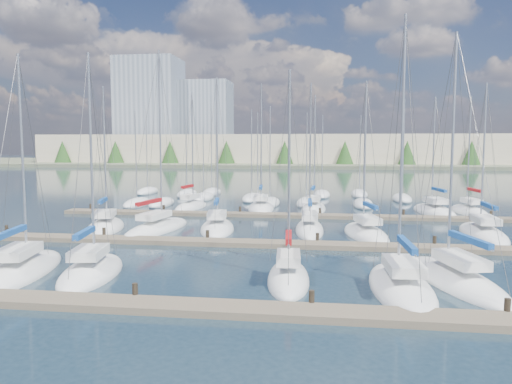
# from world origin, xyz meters

# --- Properties ---
(ground) EXTENTS (400.00, 400.00, 0.00)m
(ground) POSITION_xyz_m (0.00, 60.00, 0.00)
(ground) COLOR #1E303C
(ground) RESTS_ON ground
(dock_near) EXTENTS (44.00, 1.93, 1.10)m
(dock_near) POSITION_xyz_m (0.00, 2.01, 0.15)
(dock_near) COLOR #6B5E4C
(dock_near) RESTS_ON ground
(dock_mid) EXTENTS (44.00, 1.93, 1.10)m
(dock_mid) POSITION_xyz_m (0.00, 16.01, 0.15)
(dock_mid) COLOR #6B5E4C
(dock_mid) RESTS_ON ground
(dock_far) EXTENTS (44.00, 1.93, 1.10)m
(dock_far) POSITION_xyz_m (0.00, 30.01, 0.15)
(dock_far) COLOR #6B5E4C
(dock_far) RESTS_ON ground
(sailboat_e) EXTENTS (3.27, 9.06, 14.11)m
(sailboat_e) POSITION_xyz_m (8.25, 6.32, 0.18)
(sailboat_e) COLOR white
(sailboat_e) RESTS_ON ground
(sailboat_m) EXTENTS (2.91, 9.12, 12.59)m
(sailboat_m) POSITION_xyz_m (16.70, 22.05, 0.17)
(sailboat_m) COLOR white
(sailboat_m) RESTS_ON ground
(sailboat_h) EXTENTS (4.67, 7.95, 12.68)m
(sailboat_h) POSITION_xyz_m (-13.79, 21.03, 0.18)
(sailboat_h) COLOR white
(sailboat_h) RESTS_ON ground
(sailboat_c) EXTENTS (4.07, 7.96, 12.78)m
(sailboat_c) POSITION_xyz_m (-8.09, 6.91, 0.18)
(sailboat_c) COLOR white
(sailboat_c) RESTS_ON ground
(sailboat_o) EXTENTS (3.54, 7.88, 14.33)m
(sailboat_o) POSITION_xyz_m (-2.43, 35.17, 0.19)
(sailboat_o) COLOR white
(sailboat_o) RESTS_ON ground
(sailboat_p) EXTENTS (2.96, 7.75, 13.04)m
(sailboat_p) POSITION_xyz_m (3.26, 35.17, 0.19)
(sailboat_p) COLOR white
(sailboat_p) RESTS_ON ground
(sailboat_b) EXTENTS (4.58, 9.74, 12.81)m
(sailboat_b) POSITION_xyz_m (-12.07, 6.67, 0.17)
(sailboat_b) COLOR white
(sailboat_b) RESTS_ON ground
(sailboat_i) EXTENTS (4.31, 9.96, 15.50)m
(sailboat_i) POSITION_xyz_m (-9.21, 20.83, 0.19)
(sailboat_i) COLOR white
(sailboat_i) RESTS_ON ground
(sailboat_f) EXTENTS (4.97, 9.96, 13.57)m
(sailboat_f) POSITION_xyz_m (11.21, 8.06, 0.18)
(sailboat_f) COLOR white
(sailboat_f) RESTS_ON ground
(sailboat_j) EXTENTS (4.06, 8.24, 13.30)m
(sailboat_j) POSITION_xyz_m (-4.34, 21.76, 0.18)
(sailboat_j) COLOR white
(sailboat_j) RESTS_ON ground
(sailboat_n) EXTENTS (3.18, 7.56, 13.38)m
(sailboat_n) POSITION_xyz_m (-10.22, 34.92, 0.20)
(sailboat_n) COLOR white
(sailboat_n) RESTS_ON ground
(sailboat_l) EXTENTS (4.32, 8.75, 12.71)m
(sailboat_l) POSITION_xyz_m (7.67, 20.87, 0.18)
(sailboat_l) COLOR white
(sailboat_l) RESTS_ON ground
(sailboat_r) EXTENTS (3.47, 7.91, 12.69)m
(sailboat_r) POSITION_xyz_m (19.17, 35.00, 0.19)
(sailboat_r) COLOR white
(sailboat_r) RESTS_ON ground
(sailboat_k) EXTENTS (2.65, 8.47, 12.81)m
(sailboat_k) POSITION_xyz_m (3.26, 22.33, 0.19)
(sailboat_k) COLOR white
(sailboat_k) RESTS_ON ground
(sailboat_q) EXTENTS (4.43, 9.19, 12.69)m
(sailboat_q) POSITION_xyz_m (15.68, 34.99, 0.17)
(sailboat_q) COLOR white
(sailboat_q) RESTS_ON ground
(sailboat_d) EXTENTS (2.68, 7.11, 11.71)m
(sailboat_d) POSITION_xyz_m (2.67, 7.14, 0.19)
(sailboat_d) COLOR white
(sailboat_d) RESTS_ON ground
(distant_boats) EXTENTS (36.93, 20.75, 13.30)m
(distant_boats) POSITION_xyz_m (-4.34, 43.76, 0.29)
(distant_boats) COLOR #9EA0A5
(distant_boats) RESTS_ON ground
(shoreline) EXTENTS (400.00, 60.00, 38.00)m
(shoreline) POSITION_xyz_m (-13.29, 149.77, 7.44)
(shoreline) COLOR #666B51
(shoreline) RESTS_ON ground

